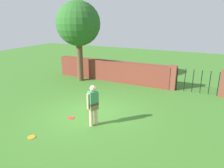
{
  "coord_description": "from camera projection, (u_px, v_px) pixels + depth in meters",
  "views": [
    {
      "loc": [
        4.54,
        -7.08,
        4.02
      ],
      "look_at": [
        0.31,
        1.46,
        1.0
      ],
      "focal_mm": 33.81,
      "sensor_mm": 36.0,
      "label": 1
    }
  ],
  "objects": [
    {
      "name": "brick_wall",
      "position": [
        111.0,
        71.0,
        13.84
      ],
      "size": [
        7.74,
        0.5,
        1.33
      ],
      "primitive_type": "cube",
      "color": "brown",
      "rests_on": "ground"
    },
    {
      "name": "person",
      "position": [
        93.0,
        104.0,
        7.98
      ],
      "size": [
        0.35,
        0.5,
        1.62
      ],
      "rotation": [
        0.0,
        0.0,
        1.15
      ],
      "color": "beige",
      "rests_on": "ground"
    },
    {
      "name": "tree",
      "position": [
        78.0,
        24.0,
        13.03
      ],
      "size": [
        2.75,
        2.75,
        5.03
      ],
      "color": "brown",
      "rests_on": "ground"
    },
    {
      "name": "fence_gate",
      "position": [
        197.0,
        81.0,
        11.59
      ],
      "size": [
        3.12,
        0.44,
        1.4
      ],
      "color": "brown",
      "rests_on": "ground"
    },
    {
      "name": "ground_plane",
      "position": [
        91.0,
        114.0,
        9.18
      ],
      "size": [
        40.0,
        40.0,
        0.0
      ],
      "primitive_type": "plane",
      "color": "#3D7528"
    },
    {
      "name": "frisbee_red",
      "position": [
        71.0,
        118.0,
        8.81
      ],
      "size": [
        0.27,
        0.27,
        0.02
      ],
      "primitive_type": "cylinder",
      "color": "red",
      "rests_on": "ground"
    },
    {
      "name": "frisbee_orange",
      "position": [
        32.0,
        137.0,
        7.39
      ],
      "size": [
        0.27,
        0.27,
        0.02
      ],
      "primitive_type": "cylinder",
      "color": "orange",
      "rests_on": "ground"
    }
  ]
}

